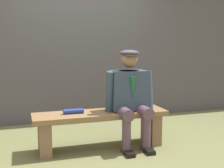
# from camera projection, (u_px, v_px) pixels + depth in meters

# --- Properties ---
(ground_plane) EXTENTS (30.00, 30.00, 0.00)m
(ground_plane) POSITION_uv_depth(u_px,v_px,m) (101.00, 148.00, 3.71)
(ground_plane) COLOR olive
(bench) EXTENTS (1.69, 0.44, 0.47)m
(bench) POSITION_uv_depth(u_px,v_px,m) (101.00, 123.00, 3.67)
(bench) COLOR olive
(bench) RESTS_ON ground
(seated_man) EXTENTS (0.64, 0.60, 1.25)m
(seated_man) POSITION_uv_depth(u_px,v_px,m) (130.00, 94.00, 3.68)
(seated_man) COLOR #324256
(seated_man) RESTS_ON ground
(rolled_magazine) EXTENTS (0.25, 0.06, 0.06)m
(rolled_magazine) POSITION_uv_depth(u_px,v_px,m) (73.00, 111.00, 3.55)
(rolled_magazine) COLOR navy
(rolled_magazine) RESTS_ON bench
(stadium_wall) EXTENTS (12.00, 0.24, 2.60)m
(stadium_wall) POSITION_uv_depth(u_px,v_px,m) (76.00, 46.00, 5.01)
(stadium_wall) COLOR #4B484E
(stadium_wall) RESTS_ON ground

